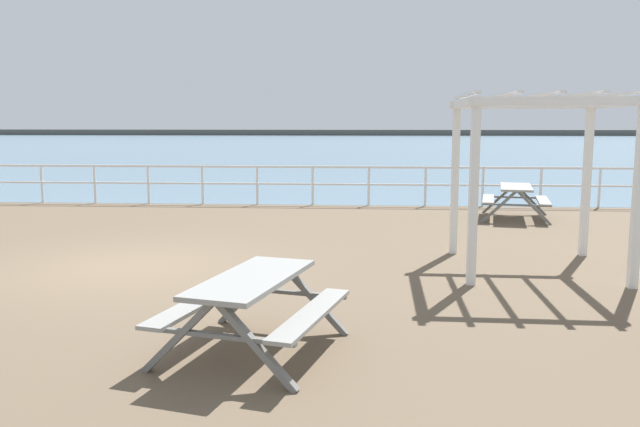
# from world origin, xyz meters

# --- Properties ---
(ground_plane) EXTENTS (30.00, 24.00, 0.20)m
(ground_plane) POSITION_xyz_m (0.00, 0.00, -0.10)
(ground_plane) COLOR brown
(sea_band) EXTENTS (142.00, 90.00, 0.01)m
(sea_band) POSITION_xyz_m (0.00, 52.75, 0.00)
(sea_band) COLOR slate
(sea_band) RESTS_ON ground
(distant_shoreline) EXTENTS (142.00, 6.00, 1.80)m
(distant_shoreline) POSITION_xyz_m (0.00, 95.75, 0.00)
(distant_shoreline) COLOR #4C4C47
(distant_shoreline) RESTS_ON ground
(seaward_railing) EXTENTS (23.07, 0.07, 1.08)m
(seaward_railing) POSITION_xyz_m (-0.00, 7.75, 0.73)
(seaward_railing) COLOR white
(seaward_railing) RESTS_ON ground
(picnic_table_near_left) EXTENTS (1.83, 2.06, 0.80)m
(picnic_table_near_left) POSITION_xyz_m (7.28, 5.59, 0.58)
(picnic_table_near_left) COLOR gray
(picnic_table_near_left) RESTS_ON ground
(picnic_table_mid_centre) EXTENTS (1.90, 2.11, 0.80)m
(picnic_table_mid_centre) POSITION_xyz_m (2.59, -3.67, 0.58)
(picnic_table_mid_centre) COLOR gray
(picnic_table_mid_centre) RESTS_ON ground
(lattice_pergola) EXTENTS (2.49, 2.61, 2.70)m
(lattice_pergola) POSITION_xyz_m (6.33, 0.27, 2.00)
(lattice_pergola) COLOR white
(lattice_pergola) RESTS_ON ground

